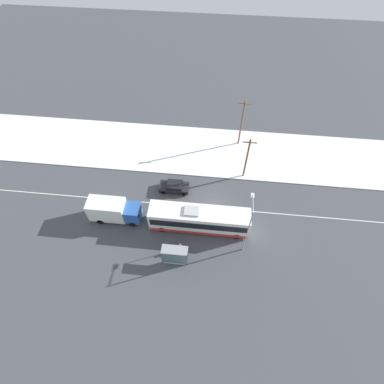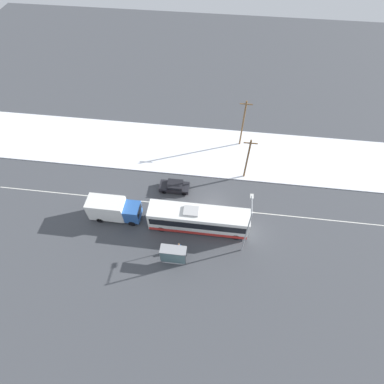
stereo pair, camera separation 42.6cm
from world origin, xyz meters
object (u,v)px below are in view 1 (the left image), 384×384
bus_shelter (174,255)px  pedestrian_at_stop (180,247)px  utility_pole_snowlot (242,123)px  streetlamp (249,224)px  box_truck (113,210)px  utility_pole_roadside (247,158)px  city_bus (199,219)px  sedan_car (174,187)px

bus_shelter → pedestrian_at_stop: bearing=73.2°
utility_pole_snowlot → pedestrian_at_stop: bearing=-109.3°
bus_shelter → streetlamp: 9.08m
box_truck → utility_pole_roadside: size_ratio=0.92×
city_bus → bus_shelter: (-2.38, -4.98, -0.07)m
streetlamp → pedestrian_at_stop: bearing=-169.3°
box_truck → pedestrian_at_stop: 9.71m
city_bus → bus_shelter: size_ratio=4.10×
box_truck → pedestrian_at_stop: (8.91, -3.77, -0.80)m
pedestrian_at_stop → streetlamp: 8.66m
sedan_car → utility_pole_snowlot: utility_pole_snowlot is taller
box_truck → utility_pole_roadside: (16.48, 8.94, 1.93)m
sedan_car → streetlamp: 12.94m
city_bus → utility_pole_snowlot: 16.75m
utility_pole_snowlot → streetlamp: bearing=-87.7°
bus_shelter → utility_pole_snowlot: 22.18m
utility_pole_roadside → city_bus: bearing=-121.5°
bus_shelter → utility_pole_roadside: size_ratio=0.43×
city_bus → box_truck: 10.86m
streetlamp → utility_pole_roadside: 11.38m
sedan_car → utility_pole_snowlot: size_ratio=0.51×
bus_shelter → utility_pole_roadside: utility_pole_roadside is taller
streetlamp → utility_pole_roadside: size_ratio=1.15×
box_truck → streetlamp: 16.90m
streetlamp → utility_pole_snowlot: (-0.72, 17.98, -0.86)m
streetlamp → utility_pole_roadside: streetlamp is taller
sedan_car → box_truck: bearing=37.6°
pedestrian_at_stop → utility_pole_snowlot: utility_pole_snowlot is taller
city_bus → utility_pole_snowlot: utility_pole_snowlot is taller
pedestrian_at_stop → bus_shelter: bus_shelter is taller
box_truck → streetlamp: size_ratio=0.80×
bus_shelter → streetlamp: bearing=19.7°
box_truck → utility_pole_roadside: bearing=28.5°
streetlamp → utility_pole_roadside: (0.07, 11.30, -1.36)m
city_bus → utility_pole_roadside: 10.92m
city_bus → pedestrian_at_stop: size_ratio=7.68×
bus_shelter → utility_pole_roadside: 16.37m
city_bus → streetlamp: 6.82m
box_truck → streetlamp: (16.41, -2.35, 3.29)m
sedan_car → streetlamp: size_ratio=0.50×
sedan_car → pedestrian_at_stop: bearing=102.1°
utility_pole_snowlot → box_truck: bearing=-135.1°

